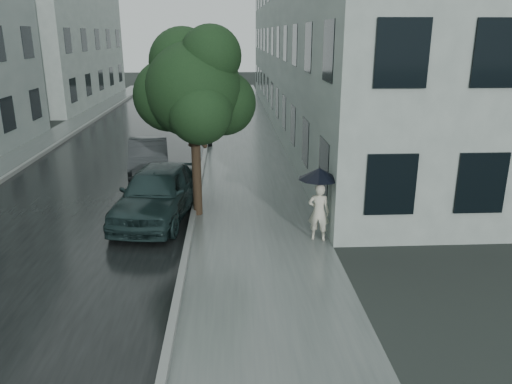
{
  "coord_description": "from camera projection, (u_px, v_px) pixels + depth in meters",
  "views": [
    {
      "loc": [
        -0.5,
        -9.63,
        5.02
      ],
      "look_at": [
        0.12,
        2.01,
        1.3
      ],
      "focal_mm": 35.0,
      "sensor_mm": 36.0,
      "label": 1
    }
  ],
  "objects": [
    {
      "name": "asphalt_road",
      "position": [
        126.0,
        153.0,
        21.87
      ],
      "size": [
        6.85,
        60.0,
        0.0
      ],
      "primitive_type": "cube",
      "color": "black",
      "rests_on": "ground"
    },
    {
      "name": "building_far_b",
      "position": [
        51.0,
        48.0,
        37.34
      ],
      "size": [
        7.02,
        18.0,
        8.0
      ],
      "color": "#94A19A",
      "rests_on": "ground"
    },
    {
      "name": "car_near",
      "position": [
        158.0,
        192.0,
        13.98
      ],
      "size": [
        2.47,
        4.68,
        1.52
      ],
      "primitive_type": "imported",
      "rotation": [
        0.0,
        0.0,
        -0.16
      ],
      "color": "#1A2D2D",
      "rests_on": "ground"
    },
    {
      "name": "sidewalk_far",
      "position": [
        23.0,
        154.0,
        21.64
      ],
      "size": [
        1.7,
        60.0,
        0.01
      ],
      "primitive_type": "cube",
      "color": "#4C5451",
      "rests_on": "ground"
    },
    {
      "name": "sidewalk",
      "position": [
        247.0,
        152.0,
        22.14
      ],
      "size": [
        3.5,
        60.0,
        0.01
      ],
      "primitive_type": "cube",
      "color": "slate",
      "rests_on": "ground"
    },
    {
      "name": "street_tree",
      "position": [
        194.0,
        88.0,
        13.51
      ],
      "size": [
        3.4,
        3.09,
        5.27
      ],
      "color": "#332619",
      "rests_on": "ground"
    },
    {
      "name": "ground",
      "position": [
        255.0,
        278.0,
        10.71
      ],
      "size": [
        120.0,
        120.0,
        0.0
      ],
      "primitive_type": "plane",
      "color": "black",
      "rests_on": "ground"
    },
    {
      "name": "kerb_near",
      "position": [
        206.0,
        151.0,
        22.03
      ],
      "size": [
        0.15,
        60.0,
        0.15
      ],
      "primitive_type": "cube",
      "color": "slate",
      "rests_on": "ground"
    },
    {
      "name": "kerb_far",
      "position": [
        44.0,
        153.0,
        21.67
      ],
      "size": [
        0.15,
        60.0,
        0.15
      ],
      "primitive_type": "cube",
      "color": "slate",
      "rests_on": "ground"
    },
    {
      "name": "lamp_post",
      "position": [
        204.0,
        85.0,
        22.39
      ],
      "size": [
        0.84,
        0.41,
        4.9
      ],
      "rotation": [
        0.0,
        0.0,
        -0.2
      ],
      "color": "black",
      "rests_on": "ground"
    },
    {
      "name": "building_near",
      "position": [
        334.0,
        43.0,
        28.18
      ],
      "size": [
        7.02,
        36.0,
        9.0
      ],
      "color": "#94A19A",
      "rests_on": "ground"
    },
    {
      "name": "car_far",
      "position": [
        149.0,
        157.0,
        18.4
      ],
      "size": [
        1.94,
        4.12,
        1.3
      ],
      "primitive_type": "imported",
      "rotation": [
        0.0,
        0.0,
        0.15
      ],
      "color": "#25292B",
      "rests_on": "ground"
    },
    {
      "name": "umbrella",
      "position": [
        319.0,
        174.0,
        12.16
      ],
      "size": [
        1.23,
        1.23,
        1.01
      ],
      "rotation": [
        0.0,
        0.0,
        -0.21
      ],
      "color": "black",
      "rests_on": "ground"
    },
    {
      "name": "pedestrian",
      "position": [
        319.0,
        212.0,
        12.48
      ],
      "size": [
        0.62,
        0.5,
        1.48
      ],
      "primitive_type": "imported",
      "rotation": [
        0.0,
        0.0,
        2.83
      ],
      "color": "beige",
      "rests_on": "sidewalk"
    }
  ]
}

